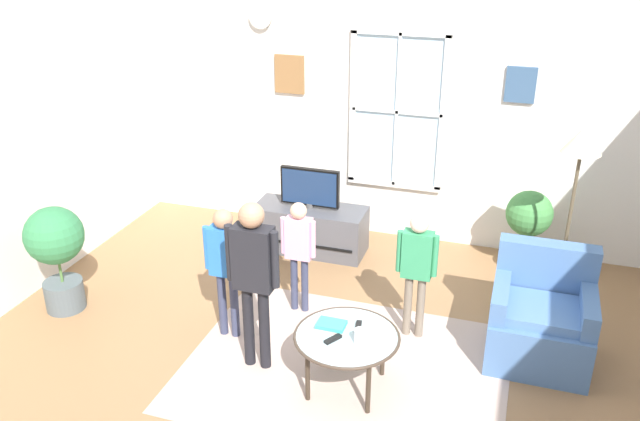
# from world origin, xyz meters

# --- Properties ---
(ground_plane) EXTENTS (6.50, 6.02, 0.02)m
(ground_plane) POSITION_xyz_m (0.00, 0.00, -0.01)
(ground_plane) COLOR olive
(back_wall) EXTENTS (5.90, 0.17, 2.98)m
(back_wall) POSITION_xyz_m (-0.00, 2.77, 1.49)
(back_wall) COLOR silver
(back_wall) RESTS_ON ground_plane
(area_rug) EXTENTS (2.44, 1.89, 0.01)m
(area_rug) POSITION_xyz_m (0.10, 0.29, 0.00)
(area_rug) COLOR tan
(area_rug) RESTS_ON ground_plane
(tv_stand) EXTENTS (1.14, 0.47, 0.48)m
(tv_stand) POSITION_xyz_m (-0.80, 2.08, 0.24)
(tv_stand) COLOR #4C4C51
(tv_stand) RESTS_ON ground_plane
(television) EXTENTS (0.61, 0.08, 0.42)m
(television) POSITION_xyz_m (-0.80, 2.08, 0.70)
(television) COLOR #4C4C4C
(television) RESTS_ON tv_stand
(armchair) EXTENTS (0.76, 0.74, 0.87)m
(armchair) POSITION_xyz_m (1.49, 0.92, 0.33)
(armchair) COLOR #476B9E
(armchair) RESTS_ON ground_plane
(coffee_table) EXTENTS (0.77, 0.77, 0.46)m
(coffee_table) POSITION_xyz_m (0.17, 0.07, 0.42)
(coffee_table) COLOR #99B2B7
(coffee_table) RESTS_ON ground_plane
(book_stack) EXTENTS (0.21, 0.15, 0.05)m
(book_stack) POSITION_xyz_m (0.03, 0.12, 0.48)
(book_stack) COLOR #C0A29A
(book_stack) RESTS_ON coffee_table
(cup) EXTENTS (0.09, 0.09, 0.11)m
(cup) POSITION_xyz_m (0.28, 0.02, 0.51)
(cup) COLOR white
(cup) RESTS_ON coffee_table
(remote_near_books) EXTENTS (0.11, 0.14, 0.02)m
(remote_near_books) POSITION_xyz_m (0.09, -0.01, 0.46)
(remote_near_books) COLOR black
(remote_near_books) RESTS_ON coffee_table
(remote_near_cup) EXTENTS (0.06, 0.14, 0.02)m
(remote_near_cup) POSITION_xyz_m (0.22, 0.19, 0.46)
(remote_near_cup) COLOR black
(remote_near_cup) RESTS_ON coffee_table
(person_blue_shirt) EXTENTS (0.34, 0.16, 1.14)m
(person_blue_shirt) POSITION_xyz_m (-0.94, 0.42, 0.71)
(person_blue_shirt) COLOR #333851
(person_blue_shirt) RESTS_ON ground_plane
(person_pink_shirt) EXTENTS (0.31, 0.14, 1.03)m
(person_pink_shirt) POSITION_xyz_m (-0.51, 0.96, 0.64)
(person_pink_shirt) COLOR #333851
(person_pink_shirt) RESTS_ON ground_plane
(person_green_shirt) EXTENTS (0.33, 0.15, 1.10)m
(person_green_shirt) POSITION_xyz_m (0.51, 0.89, 0.69)
(person_green_shirt) COLOR #726656
(person_green_shirt) RESTS_ON ground_plane
(person_black_shirt) EXTENTS (0.41, 0.19, 1.37)m
(person_black_shirt) POSITION_xyz_m (-0.56, 0.12, 0.86)
(person_black_shirt) COLOR black
(person_black_shirt) RESTS_ON ground_plane
(potted_plant_by_window) EXTENTS (0.44, 0.44, 0.84)m
(potted_plant_by_window) POSITION_xyz_m (1.33, 2.29, 0.51)
(potted_plant_by_window) COLOR silver
(potted_plant_by_window) RESTS_ON ground_plane
(potted_plant_corner) EXTENTS (0.50, 0.50, 0.97)m
(potted_plant_corner) POSITION_xyz_m (-2.50, 0.35, 0.60)
(potted_plant_corner) COLOR #4C565B
(potted_plant_corner) RESTS_ON ground_plane
(floor_lamp) EXTENTS (0.32, 0.32, 1.67)m
(floor_lamp) POSITION_xyz_m (1.64, 1.70, 1.40)
(floor_lamp) COLOR black
(floor_lamp) RESTS_ON ground_plane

